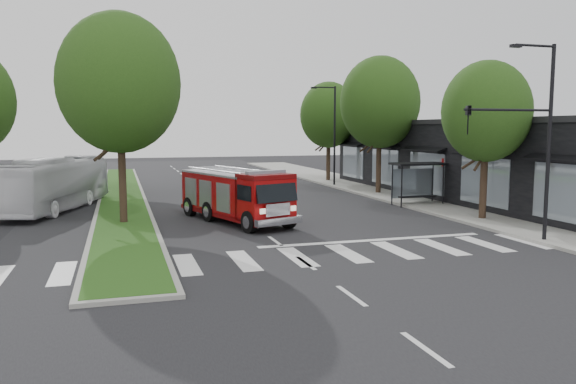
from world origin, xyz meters
name	(u,v)px	position (x,y,z in m)	size (l,w,h in m)	color
ground	(275,241)	(0.00, 0.00, 0.00)	(140.00, 140.00, 0.00)	black
sidewalk_right	(419,200)	(12.50, 10.00, 0.07)	(5.00, 80.00, 0.15)	gray
median	(122,195)	(-6.00, 18.00, 0.08)	(3.00, 50.00, 0.15)	gray
storefront_row	(480,161)	(17.00, 10.00, 2.50)	(8.00, 30.00, 5.00)	black
bus_shelter	(417,172)	(11.20, 8.15, 2.04)	(3.20, 1.60, 2.61)	black
tree_right_near	(486,112)	(11.50, 2.00, 5.51)	(4.40, 4.40, 8.05)	black
tree_right_mid	(380,102)	(11.50, 14.00, 6.49)	(5.60, 5.60, 9.72)	black
tree_right_far	(329,115)	(11.50, 24.00, 5.84)	(5.00, 5.00, 8.73)	black
tree_median_near	(119,83)	(-6.00, 6.00, 6.81)	(5.80, 5.80, 10.16)	black
tree_median_far	(119,103)	(-6.00, 20.00, 6.49)	(5.60, 5.60, 9.72)	black
streetlight_right_near	(531,129)	(9.61, -3.50, 4.67)	(4.08, 0.22, 8.00)	black
streetlight_right_far	(333,131)	(10.35, 20.00, 4.48)	(2.11, 0.20, 8.00)	black
fire_engine	(235,196)	(-0.59, 5.35, 1.32)	(4.78, 8.30, 2.76)	#5A0405
city_bus	(54,184)	(-9.72, 12.22, 1.51)	(2.54, 10.85, 3.02)	silver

